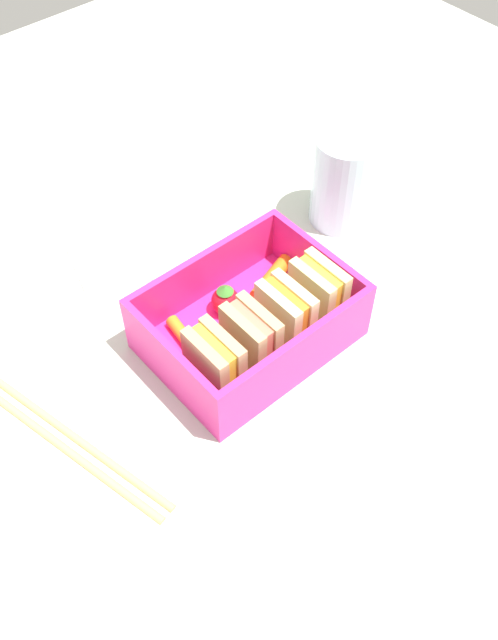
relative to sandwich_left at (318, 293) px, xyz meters
The scene contains 13 objects.
ground_plane 7.92cm from the sandwich_left, 23.22° to the right, with size 120.00×120.00×2.00cm, color beige.
bento_tray 7.01cm from the sandwich_left, 23.22° to the right, with size 16.72×12.47×1.20cm, color #E82B8B.
bento_rim 6.11cm from the sandwich_left, 23.22° to the right, with size 16.72×12.47×4.85cm.
sandwich_left is the anchor object (origin of this frame).
sandwich_center_left 3.73cm from the sandwich_left, ahead, with size 2.66×4.80×5.73cm.
sandwich_center 7.46cm from the sandwich_left, ahead, with size 2.66×4.80×5.73cm.
sandwich_center_right 11.19cm from the sandwich_left, ahead, with size 2.66×4.80×5.73cm.
carrot_stick_left 5.70cm from the sandwich_left, 85.21° to the right, with size 1.39×1.39×5.29cm, color orange.
strawberry_far_left 7.82cm from the sandwich_left, 45.93° to the right, with size 2.47×2.47×3.07cm.
carrot_stick_far_left 11.96cm from the sandwich_left, 28.01° to the right, with size 1.10×1.10×3.67cm, color orange.
chopstick_pair 23.63cm from the sandwich_left, 10.58° to the right, with size 6.54×21.05×0.70cm.
drinking_glass 14.36cm from the sandwich_left, 144.41° to the right, with size 6.39×6.39×9.44cm, color silver.
folded_napkin 18.50cm from the sandwich_left, 73.26° to the right, with size 14.61×8.62×0.40cm, color silver.
Camera 1 is at (24.76, 28.71, 48.92)cm, focal length 40.00 mm.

